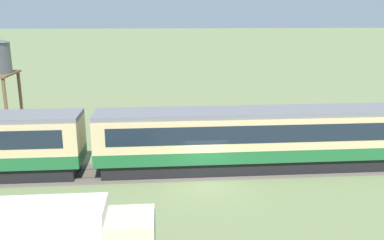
% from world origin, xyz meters
% --- Properties ---
extents(ground_plane, '(600.00, 600.00, 0.00)m').
position_xyz_m(ground_plane, '(0.00, 0.00, 0.00)').
color(ground_plane, '#707F51').
extents(passenger_train, '(84.59, 3.02, 3.99)m').
position_xyz_m(passenger_train, '(-6.92, 1.91, 2.21)').
color(passenger_train, '#1E6033').
rests_on(passenger_train, ground_plane).
extents(railway_track, '(151.70, 3.60, 0.04)m').
position_xyz_m(railway_track, '(-1.65, 1.91, 0.01)').
color(railway_track, '#665B51').
rests_on(railway_track, ground_plane).
extents(delivery_truck_cream, '(6.35, 2.12, 2.68)m').
position_xyz_m(delivery_truck_cream, '(-6.37, -8.02, 1.36)').
color(delivery_truck_cream, beige).
rests_on(delivery_truck_cream, ground_plane).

